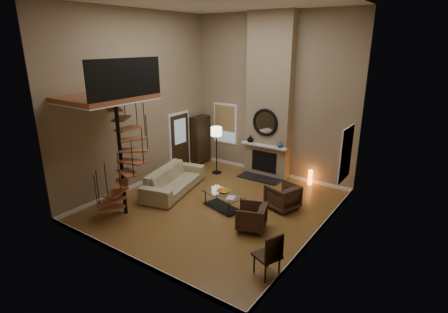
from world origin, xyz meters
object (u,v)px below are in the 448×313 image
Objects in this scene: accent_lamp at (310,177)px; side_chair at (270,254)px; floor_lamp at (216,135)px; hutch at (200,139)px; armchair_near at (284,198)px; armchair_far at (254,217)px; sofa at (174,180)px; coffee_table at (223,199)px.

accent_lamp is 0.50× the size of side_chair.
side_chair is (4.36, -4.22, -0.89)m from floor_lamp.
hutch reaches higher than armchair_near.
armchair_far is at bearing -37.72° from hutch.
sofa is 2.36m from floor_lamp.
side_chair is at bearing -129.43° from sofa.
accent_lamp is (3.34, 3.00, -0.15)m from sofa.
hutch is 3.64× the size of accent_lamp.
coffee_table is 1.38× the size of side_chair.
accent_lamp is (-0.08, 2.15, -0.10)m from armchair_near.
floor_lamp is at bearing -18.18° from sofa.
armchair_near is 3.68m from floor_lamp.
sofa is 5.20× the size of accent_lamp.
floor_lamp is 1.72× the size of side_chair.
hutch is at bearing 139.08° from side_chair.
sofa is at bearing -68.63° from hutch.
hutch is 2.23× the size of armchair_near.
armchair_near reaches higher than accent_lamp.
coffee_table is (1.94, -0.09, -0.11)m from sofa.
side_chair is (5.56, -4.82, -0.42)m from hutch.
accent_lamp is (1.40, 3.09, -0.03)m from coffee_table.
hutch reaches higher than coffee_table.
side_chair is (4.50, -2.10, 0.13)m from sofa.
sofa is 1.50× the size of floor_lamp.
floor_lamp reaches higher than side_chair.
coffee_table is at bearing -50.80° from floor_lamp.
floor_lamp is 3.47× the size of accent_lamp.
hutch is 1.80× the size of side_chair.
armchair_far reaches higher than accent_lamp.
coffee_table is 3.40m from accent_lamp.
armchair_far is 1.47m from coffee_table.
armchair_near is (3.42, 0.85, -0.04)m from sofa.
accent_lamp is at bearing 102.76° from side_chair.
side_chair is (1.19, -1.44, 0.17)m from armchair_far.
hutch reaches higher than floor_lamp.
floor_lamp is at bearing 129.20° from coffee_table.
armchair_near is 0.59× the size of coffee_table.
coffee_table is 3.07m from floor_lamp.
floor_lamp reaches higher than coffee_table.
armchair_far is 0.73× the size of side_chair.
sofa is 3.18× the size of armchair_near.
armchair_far is (3.30, -0.66, -0.04)m from sofa.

